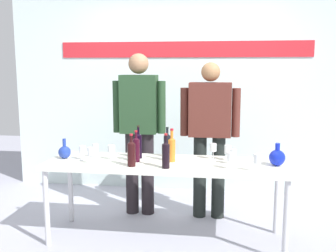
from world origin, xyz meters
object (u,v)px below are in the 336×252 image
Objects in this scene: presenter_right at (210,130)px; wine_glass_left_1 at (83,150)px; wine_glass_right_0 at (228,150)px; wine_glass_left_0 at (91,152)px; wine_bottle_3 at (138,145)px; presenter_left at (139,124)px; wine_bottle_4 at (172,148)px; decanter_blue_right at (277,157)px; wine_bottle_5 at (136,148)px; wine_glass_right_1 at (233,153)px; wine_bottle_2 at (167,144)px; decanter_blue_left at (65,152)px; wine_bottle_1 at (131,153)px; wine_glass_right_3 at (257,159)px; wine_glass_right_2 at (231,157)px; wine_glass_left_3 at (112,149)px; wine_bottle_0 at (166,154)px; wine_glass_left_2 at (95,148)px; display_table at (166,168)px; wine_glass_right_4 at (213,148)px.

presenter_right is 1.35m from wine_glass_left_1.
wine_glass_left_0 is at bearing -166.32° from wine_glass_right_0.
presenter_left is at bearing 101.26° from wine_bottle_3.
decanter_blue_right is at bearing -1.24° from wine_bottle_4.
wine_glass_left_1 is (-0.41, -0.64, -0.16)m from presenter_left.
wine_bottle_5 is 0.89m from wine_glass_right_1.
wine_bottle_2 reaches higher than wine_glass_right_0.
decanter_blue_left is 1.00m from wine_bottle_2.
wine_glass_right_3 is at bearing -1.51° from wine_bottle_1.
decanter_blue_right is 1.43× the size of wine_glass_right_2.
presenter_left is 11.61× the size of wine_glass_right_3.
wine_glass_right_0 is at bearing 6.17° from wine_glass_left_3.
wine_glass_right_2 is (0.97, -0.78, -0.16)m from presenter_left.
wine_bottle_1 is at bearing 178.49° from wine_glass_right_3.
wine_bottle_0 reaches higher than wine_bottle_2.
presenter_right is 12.54× the size of wine_glass_left_2.
wine_glass_right_4 is (0.43, 0.18, 0.17)m from display_table.
wine_glass_right_1 is (0.56, -0.02, -0.02)m from wine_bottle_4.
wine_bottle_3 is at bearing 93.96° from wine_bottle_5.
wine_glass_left_0 is at bearing -143.78° from presenter_right.
wine_glass_right_4 is (0.96, 0.15, 0.01)m from wine_glass_left_3.
wine_glass_left_3 is (-0.25, 0.05, -0.03)m from wine_bottle_5.
wine_bottle_5 is (0.01, 0.17, 0.00)m from wine_bottle_1.
wine_bottle_2 reaches higher than display_table.
wine_bottle_2 is at bearing 172.23° from wine_glass_right_0.
wine_glass_left_1 is (-0.51, -0.15, -0.03)m from wine_bottle_3.
wine_glass_left_0 is at bearing -167.17° from display_table.
decanter_blue_left is 1.43m from wine_glass_right_4.
decanter_blue_right is 1.35× the size of wine_glass_right_3.
wine_bottle_1 is 0.80m from wine_glass_right_4.
wine_glass_left_1 is at bearing 167.38° from wine_bottle_0.
wine_bottle_1 is 1.00× the size of wine_bottle_2.
wine_glass_right_4 is (0.71, 0.37, -0.01)m from wine_bottle_1.
presenter_left is 0.64m from wine_glass_left_2.
wine_glass_left_3 is (-0.24, -0.09, -0.03)m from wine_bottle_3.
wine_glass_left_0 is 1.05× the size of wine_glass_right_2.
wine_bottle_3 is at bearing 133.35° from wine_bottle_0.
presenter_left is 6.05× the size of wine_bottle_2.
wine_bottle_2 is at bearing 11.62° from wine_glass_left_2.
decanter_blue_right is 1.53m from wine_glass_left_3.
wine_glass_left_0 reaches higher than wine_glass_left_2.
wine_glass_left_0 reaches higher than wine_glass_right_1.
wine_glass_right_0 is (0.86, 0.02, -0.03)m from wine_bottle_3.
wine_bottle_3 is at bearing -178.34° from wine_glass_right_0.
wine_glass_right_2 is (1.12, -0.19, 0.01)m from wine_glass_left_3.
wine_bottle_5 is at bearing 0.71° from wine_glass_left_1.
presenter_left is 0.94m from wine_bottle_0.
wine_glass_right_0 is (0.59, -0.08, -0.02)m from wine_bottle_2.
wine_glass_right_4 is (0.40, 0.39, -0.02)m from wine_bottle_0.
wine_bottle_5 is 0.52m from wine_glass_left_1.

